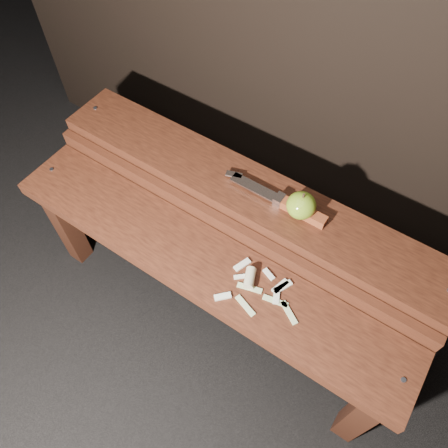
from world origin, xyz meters
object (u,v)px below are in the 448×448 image
Objects in this scene: bench_rear_tier at (244,206)px; apple at (301,205)px; knife at (290,206)px; bench_front_tier at (200,274)px.

apple reaches higher than bench_rear_tier.
bench_rear_tier is 3.92× the size of knife.
bench_rear_tier is 14.77× the size of apple.
apple is at bearing 54.72° from bench_front_tier.
apple is (0.16, 0.00, 0.12)m from bench_rear_tier.
bench_rear_tier is at bearing -178.49° from apple.
knife is at bearing 1.91° from bench_rear_tier.
bench_front_tier is 0.31m from knife.
bench_rear_tier is at bearing 90.00° from bench_front_tier.
apple is at bearing 1.51° from bench_rear_tier.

